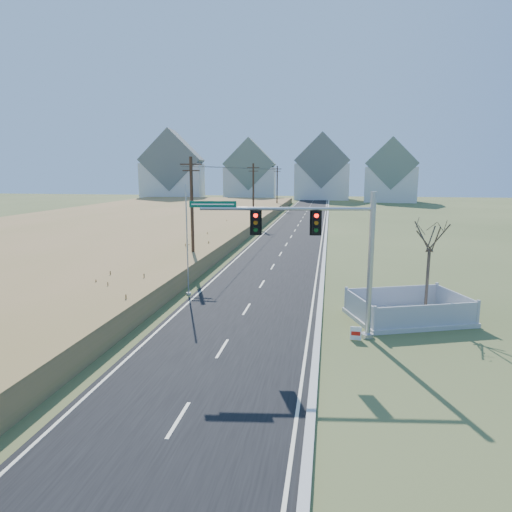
{
  "coord_description": "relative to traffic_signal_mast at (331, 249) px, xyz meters",
  "views": [
    {
      "loc": [
        4.56,
        -20.73,
        7.82
      ],
      "look_at": [
        0.74,
        2.8,
        3.4
      ],
      "focal_mm": 32.0,
      "sensor_mm": 36.0,
      "label": 1
    }
  ],
  "objects": [
    {
      "name": "ground",
      "position": [
        -4.66,
        -0.41,
        -4.29
      ],
      "size": [
        260.0,
        260.0,
        0.0
      ],
      "primitive_type": "plane",
      "color": "#424F26",
      "rests_on": "ground"
    },
    {
      "name": "road",
      "position": [
        -4.66,
        49.59,
        -4.26
      ],
      "size": [
        8.0,
        180.0,
        0.06
      ],
      "primitive_type": "cube",
      "color": "black",
      "rests_on": "ground"
    },
    {
      "name": "curb",
      "position": [
        -0.51,
        49.59,
        -4.2
      ],
      "size": [
        0.3,
        180.0,
        0.18
      ],
      "primitive_type": "cube",
      "color": "#B2AFA8",
      "rests_on": "ground"
    },
    {
      "name": "reed_marsh",
      "position": [
        -28.66,
        39.59,
        -3.64
      ],
      "size": [
        38.0,
        110.0,
        1.3
      ],
      "primitive_type": "cube",
      "color": "#A27449",
      "rests_on": "ground"
    },
    {
      "name": "utility_pole_near",
      "position": [
        -11.16,
        14.59,
        0.4
      ],
      "size": [
        1.8,
        0.26,
        9.0
      ],
      "color": "#422D1E",
      "rests_on": "ground"
    },
    {
      "name": "utility_pole_mid",
      "position": [
        -11.16,
        44.59,
        0.4
      ],
      "size": [
        1.8,
        0.26,
        9.0
      ],
      "color": "#422D1E",
      "rests_on": "ground"
    },
    {
      "name": "utility_pole_far",
      "position": [
        -11.16,
        74.59,
        0.4
      ],
      "size": [
        1.8,
        0.26,
        9.0
      ],
      "color": "#422D1E",
      "rests_on": "ground"
    },
    {
      "name": "condo_nw",
      "position": [
        -42.66,
        99.59,
        3.42
      ],
      "size": [
        17.69,
        13.38,
        19.05
      ],
      "rotation": [
        0.0,
        0.0,
        0.14
      ],
      "color": "silver",
      "rests_on": "ground"
    },
    {
      "name": "condo_nnw",
      "position": [
        -22.66,
        107.59,
        2.65
      ],
      "size": [
        14.93,
        11.17,
        17.03
      ],
      "rotation": [
        0.0,
        0.0,
        0.07
      ],
      "color": "silver",
      "rests_on": "ground"
    },
    {
      "name": "condo_n",
      "position": [
        -2.66,
        111.59,
        3.32
      ],
      "size": [
        15.27,
        10.2,
        18.54
      ],
      "color": "silver",
      "rests_on": "ground"
    },
    {
      "name": "condo_ne",
      "position": [
        15.34,
        103.59,
        2.55
      ],
      "size": [
        14.12,
        10.51,
        16.52
      ],
      "rotation": [
        0.0,
        0.0,
        -0.1
      ],
      "color": "silver",
      "rests_on": "ground"
    },
    {
      "name": "traffic_signal_mast",
      "position": [
        0.0,
        0.0,
        0.0
      ],
      "size": [
        8.66,
        1.34,
        6.93
      ],
      "rotation": [
        0.0,
        0.0,
        0.12
      ],
      "color": "#9EA0A5",
      "rests_on": "ground"
    },
    {
      "name": "fence_enclosure",
      "position": [
        4.2,
        3.38,
        -4.01
      ],
      "size": [
        6.9,
        5.77,
        1.34
      ],
      "rotation": [
        0.0,
        0.0,
        0.34
      ],
      "color": "#B7B5AD",
      "rests_on": "ground"
    },
    {
      "name": "open_sign",
      "position": [
        1.27,
        -0.27,
        -3.94
      ],
      "size": [
        0.52,
        0.09,
        0.65
      ],
      "rotation": [
        0.0,
        0.0,
        -0.05
      ],
      "color": "white",
      "rests_on": "ground"
    },
    {
      "name": "flagpole",
      "position": [
        -8.96,
        6.28,
        -1.47
      ],
      "size": [
        0.32,
        0.32,
        7.05
      ],
      "color": "#B7B5AD",
      "rests_on": "ground"
    },
    {
      "name": "bare_tree",
      "position": [
        5.27,
        4.3,
        0.22
      ],
      "size": [
        2.11,
        2.11,
        5.59
      ],
      "color": "#4C3F33",
      "rests_on": "ground"
    }
  ]
}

